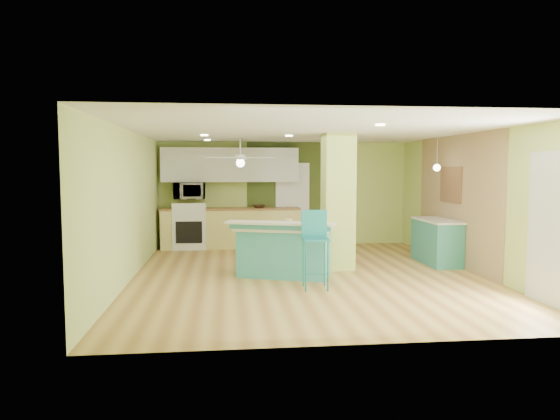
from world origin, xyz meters
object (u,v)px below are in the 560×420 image
object	(u,v)px
peninsula	(284,250)
fruit_bowl	(259,206)
canister	(287,223)
bar_stool	(315,236)
side_counter	(436,241)

from	to	relation	value
peninsula	fruit_bowl	distance (m)	3.27
peninsula	canister	xyz separation A→B (m)	(0.05, -0.05, 0.47)
bar_stool	peninsula	bearing A→B (deg)	115.65
bar_stool	fruit_bowl	distance (m)	4.18
bar_stool	canister	world-z (taller)	bar_stool
bar_stool	fruit_bowl	xyz separation A→B (m)	(-0.59, 4.13, 0.16)
bar_stool	side_counter	distance (m)	3.26
canister	bar_stool	bearing A→B (deg)	-69.13
side_counter	canister	xyz separation A→B (m)	(-3.06, -0.87, 0.49)
canister	peninsula	bearing A→B (deg)	135.51
bar_stool	canister	xyz separation A→B (m)	(-0.33, 0.86, 0.11)
side_counter	bar_stool	bearing A→B (deg)	-147.68
peninsula	canister	size ratio (longest dim) A/B	12.72
peninsula	bar_stool	distance (m)	1.05
fruit_bowl	canister	distance (m)	3.28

